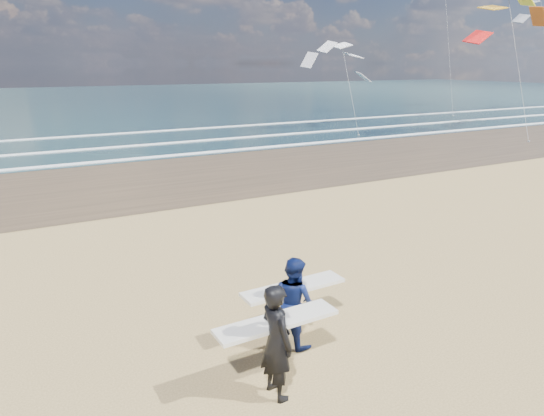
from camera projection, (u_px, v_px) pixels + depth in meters
wet_sand_strip at (429, 147)px, 32.16m from camera, size 220.00×12.00×0.01m
ocean at (179, 98)px, 77.81m from camera, size 220.00×100.00×0.02m
foam_breakers at (340, 129)px, 40.69m from camera, size 220.00×11.70×0.05m
surfer_near at (276, 339)px, 7.88m from camera, size 2.21×1.02×2.01m
surfer_far at (294, 300)px, 9.42m from camera, size 2.21×1.15×1.81m
kite_0 at (514, 36)px, 34.91m from camera, size 7.94×4.97×11.65m
kite_1 at (347, 72)px, 38.70m from camera, size 6.58×4.82×8.01m
kite_5 at (448, 36)px, 51.00m from camera, size 5.61×4.72×15.11m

